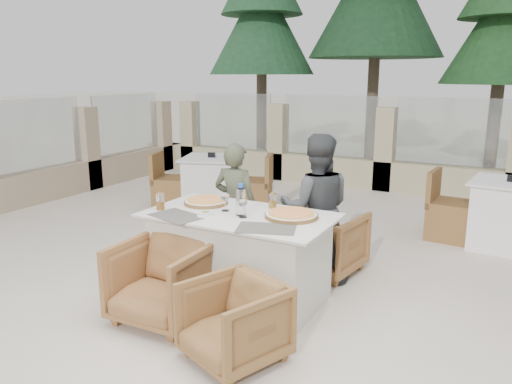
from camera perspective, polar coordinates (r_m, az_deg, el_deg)
The scene contains 26 objects.
ground at distance 4.54m, azimuth -1.15°, elevation -11.83°, with size 80.00×80.00×0.00m, color beige.
sand_patch at distance 17.80m, azimuth 21.63°, elevation 6.16°, with size 30.00×16.00×0.01m, color beige.
perimeter_wall_far at distance 8.69m, azimuth 14.58°, elevation 5.42°, with size 10.00×0.34×1.60m, color #C0B187, non-canonical shape.
perimeter_wall_left at distance 8.34m, azimuth -23.73°, elevation 4.41°, with size 0.34×7.00×1.60m, color tan, non-canonical shape.
pine_far_left at distance 11.96m, azimuth 0.66°, elevation 17.24°, with size 2.42×2.42×5.50m, color #214D2B.
pine_mid_left at distance 11.56m, azimuth 13.66°, elevation 19.51°, with size 2.86×2.86×6.50m, color #193C1F.
pine_centre at distance 10.81m, azimuth 26.36°, elevation 15.01°, with size 2.20×2.20×5.00m, color #204B21.
dining_table at distance 4.36m, azimuth -1.88°, elevation -7.40°, with size 1.60×0.90×0.77m, color beige, non-canonical shape.
placemat_near_left at distance 4.23m, azimuth -9.02°, elevation -2.72°, with size 0.45×0.30×0.00m, color #5B564E.
placemat_near_right at distance 3.85m, azimuth 1.18°, elevation -4.17°, with size 0.45×0.30×0.00m, color #59554C.
pizza_left at distance 4.58m, azimuth -5.74°, elevation -1.05°, with size 0.40×0.40×0.05m, color orange.
pizza_right at distance 4.14m, azimuth 4.06°, elevation -2.53°, with size 0.45×0.45×0.06m, color #DD561E.
water_bottle at distance 4.17m, azimuth -1.74°, elevation -0.87°, with size 0.08×0.08×0.27m, color #A3BED6.
wine_glass_centre at distance 4.32m, azimuth -3.55°, elevation -0.99°, with size 0.08×0.08×0.18m, color white, non-canonical shape.
wine_glass_near at distance 4.11m, azimuth -1.51°, elevation -1.70°, with size 0.08×0.08×0.18m, color silver, non-canonical shape.
beer_glass_left at distance 4.44m, azimuth -10.89°, elevation -1.07°, with size 0.07×0.07×0.15m, color orange.
beer_glass_right at distance 4.42m, azimuth 1.90°, elevation -1.00°, with size 0.07×0.07×0.13m, color gold.
olive_dish at distance 4.19m, azimuth -5.77°, elevation -2.47°, with size 0.11×0.11×0.04m, color white, non-canonical shape.
armchair_far_left at distance 5.33m, azimuth -0.71°, elevation -4.87°, with size 0.57×0.58×0.53m, color olive.
armchair_far_right at distance 5.02m, azimuth 8.00°, elevation -5.63°, with size 0.66×0.68×0.62m, color olive.
armchair_near_left at distance 4.09m, azimuth -10.64°, elevation -10.00°, with size 0.69×0.71×0.65m, color #936135.
armchair_near_right at distance 3.51m, azimuth -2.58°, elevation -14.61°, with size 0.60×0.62×0.57m, color olive.
diner_left at distance 5.03m, azimuth -2.36°, elevation -1.57°, with size 0.46×0.30×1.27m, color #484D38.
diner_right at distance 4.70m, azimuth 6.87°, elevation -1.88°, with size 0.68×0.53×1.41m, color #3D3F42.
bg_table_a at distance 7.25m, azimuth -5.03°, elevation 0.97°, with size 1.64×0.82×0.77m, color silver, non-canonical shape.
bg_table_b at distance 6.28m, azimuth 26.84°, elevation -2.38°, with size 1.64×0.82×0.77m, color white, non-canonical shape.
Camera 1 is at (2.02, -3.58, 1.93)m, focal length 35.00 mm.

